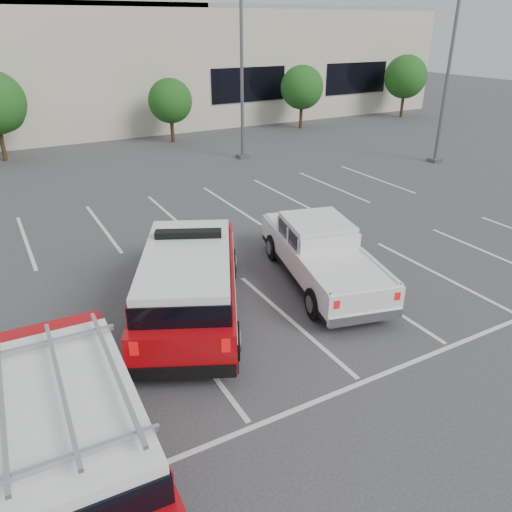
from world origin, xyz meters
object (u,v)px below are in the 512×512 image
Objects in this scene: fire_chief_suv at (190,286)px; tree_right at (303,89)px; tree_far_right at (406,78)px; light_pole_right at (450,63)px; convention_building at (58,59)px; tree_mid_right at (171,102)px; light_pole_mid at (242,62)px; ladder_suv at (70,432)px; white_pickup at (321,259)px.

tree_right is at bearing 75.65° from fire_chief_suv.
tree_far_right is at bearing 62.69° from fire_chief_suv.
tree_far_right is at bearing 52.96° from light_pole_right.
convention_building is 15.04× the size of tree_mid_right.
tree_far_right is 19.19m from light_pole_mid.
tree_mid_right reaches higher than ladder_suv.
white_pickup is (1.80, -30.41, -4.01)m from convention_building.
tree_mid_right is 6.88m from light_pole_mid.
light_pole_mid is at bearing 57.00° from ladder_suv.
light_pole_right reaches higher than tree_far_right.
tree_right is at bearing 36.77° from light_pole_mid.
tree_mid_right is 0.82× the size of tree_far_right.
light_pole_right is at bearing 31.43° from ladder_suv.
tree_mid_right is 16.47m from light_pole_right.
tree_mid_right is 0.90× the size of tree_right.
tree_mid_right is at bearing 67.87° from ladder_suv.
convention_building reaches higher than tree_right.
ladder_suv is (-3.66, -3.77, -0.01)m from fire_chief_suv.
tree_right is 0.91× the size of tree_far_right.
light_pole_mid is (-18.09, -6.05, 2.14)m from tree_far_right.
fire_chief_suv is at bearing -154.84° from light_pole_right.
fire_chief_suv is at bearing -129.98° from tree_right.
light_pole_right reaches higher than tree_mid_right.
ladder_suv is (-6.00, -34.17, -3.82)m from convention_building.
tree_right is at bearing 71.67° from white_pickup.
light_pole_right is (15.82, -21.86, 0.47)m from convention_building.
white_pickup is 8.67m from ladder_suv.
tree_far_right is 0.73× the size of fire_chief_suv.
fire_chief_suv is (-9.16, -14.53, -4.28)m from light_pole_mid.
convention_building is at bearing 111.22° from fire_chief_suv.
ladder_suv is at bearing -141.78° from tree_far_right.
tree_right is 10.00m from tree_far_right.
white_pickup is (-3.11, -20.59, -1.79)m from tree_mid_right.
light_pole_right reaches higher than fire_chief_suv.
convention_building reaches higher than fire_chief_suv.
tree_right reaches higher than white_pickup.
light_pole_mid is at bearing -72.48° from tree_mid_right.
convention_building reaches higher than tree_mid_right.
convention_building is 26.99m from light_pole_right.
light_pole_right is 1.53× the size of fire_chief_suv.
fire_chief_suv is (-17.26, -20.58, -1.87)m from tree_right.
light_pole_right is (0.91, -12.05, 2.41)m from tree_right.
convention_building is at bearing 113.26° from light_pole_mid.
fire_chief_suv is 1.15× the size of ladder_suv.
tree_far_right is at bearing 18.48° from light_pole_mid.
convention_building is at bearing 158.49° from tree_far_right.
tree_far_right is 39.41m from ladder_suv.
light_pole_mid and light_pole_right have the same top height.
light_pole_right is at bearing 50.80° from fire_chief_suv.
light_pole_mid is at bearing 146.31° from light_pole_right.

